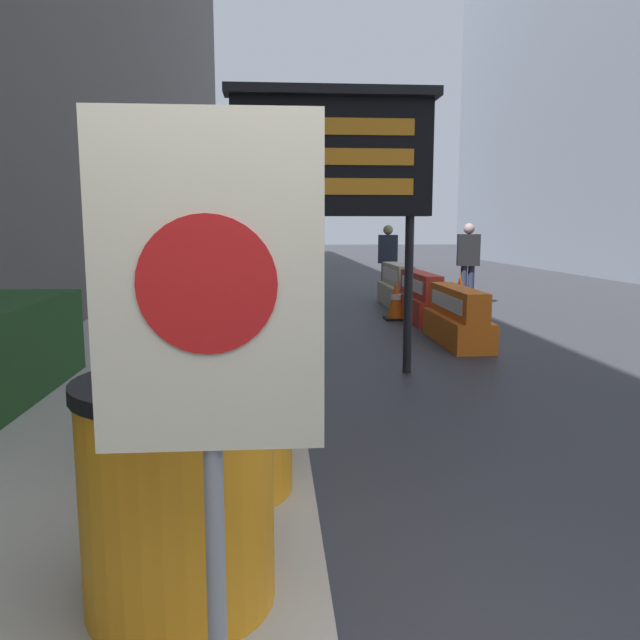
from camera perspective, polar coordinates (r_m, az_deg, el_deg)
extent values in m
cylinder|color=orange|center=(2.70, -12.78, -15.62)|extent=(0.77, 0.77, 0.88)
cylinder|color=black|center=(2.55, -13.13, -5.90)|extent=(0.80, 0.80, 0.06)
cylinder|color=orange|center=(3.71, -8.62, -8.78)|extent=(0.77, 0.77, 0.88)
cylinder|color=black|center=(3.60, -8.79, -1.60)|extent=(0.80, 0.80, 0.06)
cylinder|color=orange|center=(4.77, -8.41, -4.89)|extent=(0.77, 0.77, 0.88)
cylinder|color=black|center=(4.69, -8.53, 0.73)|extent=(0.80, 0.80, 0.06)
cylinder|color=gray|center=(2.00, -9.63, -16.70)|extent=(0.06, 0.06, 1.38)
cube|color=beige|center=(1.80, -10.23, 3.25)|extent=(0.66, 0.04, 0.98)
cylinder|color=red|center=(1.78, -10.31, 3.18)|extent=(0.40, 0.01, 0.40)
cylinder|color=black|center=(7.08, -6.11, 2.09)|extent=(0.10, 0.10, 1.81)
cylinder|color=black|center=(7.25, 8.08, 2.20)|extent=(0.10, 0.10, 1.81)
cube|color=black|center=(7.11, 1.10, 14.61)|extent=(2.22, 0.24, 1.27)
cube|color=black|center=(7.14, 1.18, 20.15)|extent=(2.34, 0.34, 0.10)
cube|color=orange|center=(7.02, 1.21, 17.31)|extent=(1.78, 0.02, 0.18)
cube|color=orange|center=(6.98, 1.21, 14.72)|extent=(1.78, 0.02, 0.18)
cube|color=orange|center=(6.95, 1.20, 12.12)|extent=(1.78, 0.02, 0.18)
cube|color=orange|center=(9.35, 12.42, -0.84)|extent=(0.56, 1.91, 0.41)
cube|color=orange|center=(9.30, 12.50, 1.66)|extent=(0.33, 1.91, 0.41)
cube|color=white|center=(9.25, 11.45, 1.65)|extent=(0.02, 1.53, 0.21)
cube|color=red|center=(11.58, 9.14, 1.08)|extent=(0.51, 2.05, 0.44)
cube|color=red|center=(11.53, 9.19, 3.23)|extent=(0.31, 2.05, 0.44)
cube|color=white|center=(11.50, 8.39, 3.24)|extent=(0.02, 1.64, 0.22)
cube|color=beige|center=(13.65, 7.08, 2.26)|extent=(0.56, 1.91, 0.45)
cube|color=beige|center=(13.61, 7.11, 4.16)|extent=(0.34, 1.91, 0.45)
cube|color=white|center=(13.58, 6.37, 4.16)|extent=(0.02, 1.53, 0.23)
cube|color=black|center=(13.09, 12.61, 0.95)|extent=(0.42, 0.42, 0.04)
cone|color=#EA560F|center=(13.05, 12.66, 2.58)|extent=(0.34, 0.34, 0.71)
cylinder|color=white|center=(13.05, 12.66, 2.74)|extent=(0.19, 0.19, 0.10)
cube|color=black|center=(11.58, 6.93, 0.14)|extent=(0.41, 0.41, 0.04)
cone|color=#EA560F|center=(11.54, 6.96, 1.94)|extent=(0.33, 0.33, 0.70)
cylinder|color=white|center=(11.53, 6.97, 2.12)|extent=(0.19, 0.19, 0.10)
cylinder|color=#2D2D30|center=(17.05, -0.75, 8.84)|extent=(0.12, 0.12, 3.59)
cube|color=black|center=(16.95, -0.72, 13.50)|extent=(0.28, 0.28, 0.84)
sphere|color=#360605|center=(16.83, -0.69, 14.49)|extent=(0.15, 0.15, 0.15)
sphere|color=#392C06|center=(16.80, -0.69, 13.54)|extent=(0.15, 0.15, 0.15)
sphere|color=green|center=(16.78, -0.69, 12.59)|extent=(0.15, 0.15, 0.15)
cylinder|color=#514C42|center=(15.02, 5.88, 3.59)|extent=(0.14, 0.14, 0.84)
cylinder|color=#514C42|center=(15.05, 6.47, 3.59)|extent=(0.14, 0.14, 0.84)
cube|color=#232838|center=(14.99, 6.22, 6.47)|extent=(0.49, 0.34, 0.67)
sphere|color=#8D8557|center=(14.98, 6.25, 8.19)|extent=(0.23, 0.23, 0.23)
cylinder|color=#23283D|center=(14.03, 12.99, 3.11)|extent=(0.14, 0.14, 0.86)
cylinder|color=#23283D|center=(14.08, 13.62, 3.11)|extent=(0.14, 0.14, 0.86)
cube|color=black|center=(14.01, 13.42, 6.25)|extent=(0.50, 0.34, 0.68)
sphere|color=gray|center=(14.00, 13.48, 8.12)|extent=(0.24, 0.24, 0.24)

